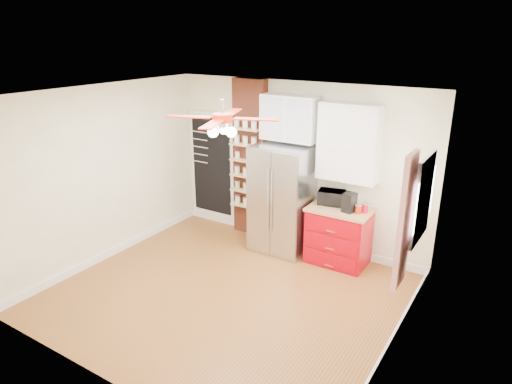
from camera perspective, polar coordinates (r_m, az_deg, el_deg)
The scene contains 21 objects.
floor at distance 6.44m, azimuth -3.68°, elevation -12.60°, with size 4.50×4.50×0.00m, color brown.
ceiling at distance 5.51m, azimuth -4.29°, elevation 11.98°, with size 4.50×4.50×0.00m, color white.
wall_back at distance 7.46m, azimuth 5.09°, elevation 3.32°, with size 4.50×0.02×2.70m, color beige.
wall_front at distance 4.52m, azimuth -19.16°, elevation -8.80°, with size 4.50×0.02×2.70m, color beige.
wall_left at distance 7.33m, azimuth -18.38°, elevation 2.09°, with size 0.02×4.00×2.70m, color beige.
wall_right at distance 4.95m, azimuth 17.76°, elevation -6.11°, with size 0.02×4.00×2.70m, color beige.
chalkboard at distance 8.38m, azimuth -5.48°, elevation 3.32°, with size 0.95×0.05×1.95m.
brick_pillar at distance 7.80m, azimuth -0.75°, elevation 4.11°, with size 0.60×0.16×2.70m, color brown.
fridge at distance 7.32m, azimuth 3.30°, elevation -0.87°, with size 0.90×0.70×1.75m, color #B9B9BE.
upper_glass_cabinet at distance 7.15m, azimuth 4.27°, elevation 9.23°, with size 0.90×0.35×0.70m, color white.
red_cabinet at distance 7.14m, azimuth 10.28°, elevation -5.36°, with size 0.94×0.64×0.90m.
upper_shelf_unit at distance 6.84m, azimuth 11.54°, elevation 6.07°, with size 0.90×0.30×1.15m, color white.
window at distance 5.70m, azimuth 20.14°, elevation -0.82°, with size 0.04×0.75×1.05m, color white.
curtain at distance 5.24m, azimuth 18.14°, elevation -3.52°, with size 0.06×0.40×1.55m, color #AC1723.
ceiling_fan at distance 5.55m, azimuth -4.22°, elevation 9.16°, with size 1.40×1.40×0.44m.
toaster_oven at distance 7.07m, azimuth 9.43°, elevation -0.67°, with size 0.40×0.27×0.22m, color black.
coffee_maker at distance 6.82m, azimuth 11.59°, elevation -1.29°, with size 0.16×0.19×0.29m, color black.
canister_left at distance 6.80m, azimuth 12.64°, elevation -2.15°, with size 0.09×0.09×0.12m, color #A32209.
canister_right at distance 6.86m, azimuth 13.49°, elevation -2.01°, with size 0.09×0.09×0.13m, color red.
pantry_jar_oats at distance 7.77m, azimuth -2.32°, elevation 4.65°, with size 0.08×0.08×0.12m, color beige.
pantry_jar_beans at distance 7.64m, azimuth -0.58°, elevation 4.43°, with size 0.09×0.09×0.12m, color #875C45.
Camera 1 is at (3.24, -4.40, 3.40)m, focal length 32.00 mm.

